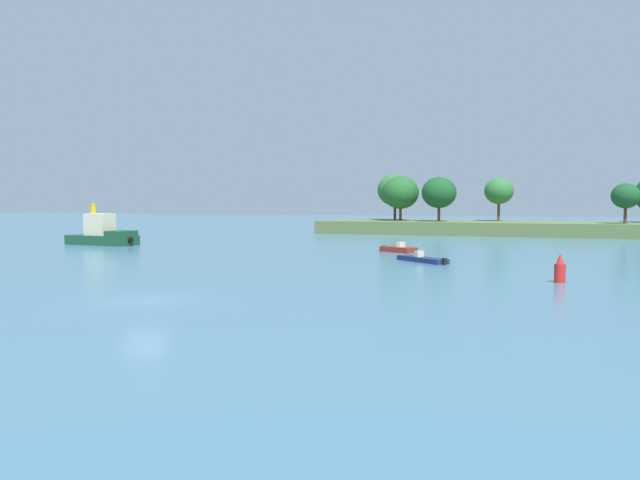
{
  "coord_description": "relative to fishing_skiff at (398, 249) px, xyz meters",
  "views": [
    {
      "loc": [
        19.99,
        -28.34,
        5.22
      ],
      "look_at": [
        -2.76,
        34.29,
        1.2
      ],
      "focal_mm": 36.46,
      "sensor_mm": 36.0,
      "label": 1
    }
  ],
  "objects": [
    {
      "name": "ground_plane",
      "position": [
        -4.96,
        -36.53,
        -0.3
      ],
      "size": [
        400.0,
        400.0,
        0.0
      ],
      "primitive_type": "plane",
      "color": "teal"
    },
    {
      "name": "treeline_island",
      "position": [
        8.09,
        40.1,
        2.52
      ],
      "size": [
        60.57,
        15.44,
        9.73
      ],
      "color": "#566B3D",
      "rests_on": "ground"
    },
    {
      "name": "fishing_skiff",
      "position": [
        0.0,
        0.0,
        0.0
      ],
      "size": [
        4.15,
        3.36,
        1.03
      ],
      "color": "maroon",
      "rests_on": "ground"
    },
    {
      "name": "tugboat",
      "position": [
        -35.65,
        -1.18,
        0.96
      ],
      "size": [
        9.08,
        4.37,
        4.93
      ],
      "color": "#19472D",
      "rests_on": "ground"
    },
    {
      "name": "small_motorboat",
      "position": [
        4.36,
        -9.82,
        -0.07
      ],
      "size": [
        5.09,
        4.69,
        0.91
      ],
      "color": "navy",
      "rests_on": "ground"
    },
    {
      "name": "channel_buoy_red",
      "position": [
        15.37,
        -20.83,
        0.51
      ],
      "size": [
        0.7,
        0.7,
        1.9
      ],
      "color": "red",
      "rests_on": "ground"
    }
  ]
}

